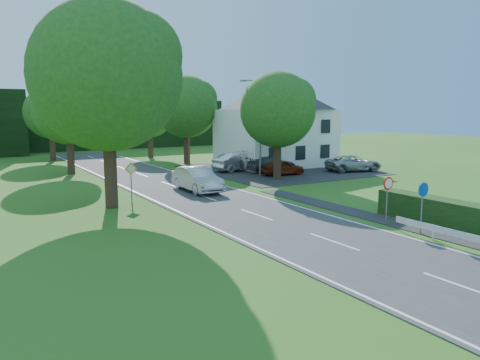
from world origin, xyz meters
TOP-DOWN VIEW (x-y plane):
  - road at (0.00, 20.00)m, footprint 7.00×80.00m
  - parking_pad at (12.00, 33.00)m, footprint 14.00×16.00m
  - line_edge_left at (-3.25, 20.00)m, footprint 0.12×80.00m
  - line_edge_right at (3.25, 20.00)m, footprint 0.12×80.00m
  - line_centre at (0.00, 20.00)m, footprint 0.12×80.00m
  - tree_main at (-6.00, 24.00)m, footprint 9.40×9.40m
  - tree_left_far at (-5.00, 40.00)m, footprint 7.00×7.00m
  - tree_right_far at (7.00, 42.00)m, footprint 7.40×7.40m
  - tree_left_back at (-4.50, 52.00)m, footprint 6.60×6.60m
  - tree_right_back at (6.00, 50.00)m, footprint 6.20×6.20m
  - tree_right_mid at (8.50, 28.00)m, footprint 7.00×7.00m
  - treeline_right at (8.00, 66.00)m, footprint 30.00×5.00m
  - house_white at (14.00, 36.00)m, footprint 10.60×8.40m
  - streetlight at (8.06, 30.00)m, footprint 2.03×0.18m
  - sign_roundabout at (4.30, 10.98)m, footprint 0.64×0.08m
  - sign_speed_limit at (4.30, 12.97)m, footprint 0.64×0.11m
  - sign_priority_left at (-4.50, 24.98)m, footprint 0.78×0.09m
  - moving_car at (0.51, 26.17)m, footprint 1.79×5.05m
  - motorcycle at (1.80, 32.58)m, footprint 1.11×1.85m
  - parked_car_red at (10.29, 29.74)m, footprint 3.98×1.92m
  - parked_car_silver_a at (8.52, 34.08)m, footprint 5.15×2.47m
  - parked_car_grey at (10.79, 32.00)m, footprint 4.79×1.96m
  - parked_car_silver_b at (17.39, 28.45)m, footprint 5.53×3.55m
  - parasol at (8.63, 33.33)m, footprint 2.65×2.68m

SIDE VIEW (x-z plane):
  - road at x=0.00m, z-range 0.00..0.04m
  - parking_pad at x=12.00m, z-range 0.00..0.04m
  - line_edge_left at x=-3.25m, z-range 0.04..0.05m
  - line_edge_right at x=3.25m, z-range 0.04..0.05m
  - line_centre at x=0.00m, z-range 0.04..0.05m
  - motorcycle at x=1.80m, z-range 0.04..0.96m
  - parked_car_red at x=10.29m, z-range 0.04..1.35m
  - parked_car_grey at x=10.79m, z-range 0.04..1.43m
  - parked_car_silver_b at x=17.39m, z-range 0.04..1.46m
  - parked_car_silver_a at x=8.52m, z-range 0.04..1.67m
  - moving_car at x=0.51m, z-range 0.04..1.70m
  - parasol at x=8.63m, z-range 0.04..2.02m
  - sign_roundabout at x=4.30m, z-range 0.49..2.86m
  - sign_priority_left at x=-4.50m, z-range 0.50..2.94m
  - sign_speed_limit at x=4.30m, z-range 0.58..2.95m
  - treeline_right at x=8.00m, z-range 0.00..7.00m
  - tree_right_back at x=6.00m, z-range 0.00..7.56m
  - tree_left_back at x=-4.50m, z-range 0.00..8.07m
  - tree_left_far at x=-5.00m, z-range 0.00..8.58m
  - tree_right_mid at x=8.50m, z-range 0.00..8.58m
  - house_white at x=14.00m, z-range 0.11..8.71m
  - streetlight at x=8.06m, z-range 0.46..8.46m
  - tree_right_far at x=7.00m, z-range 0.00..9.09m
  - tree_main at x=-6.00m, z-range 0.00..11.64m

